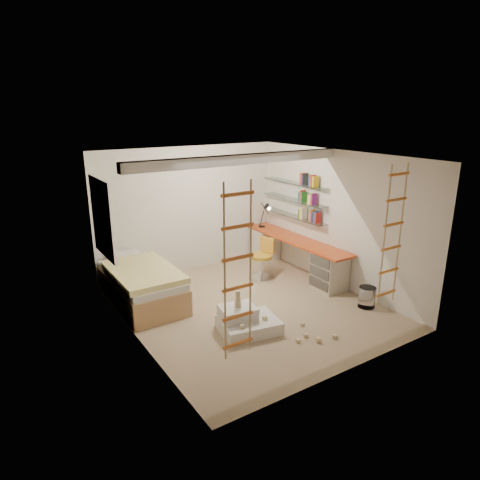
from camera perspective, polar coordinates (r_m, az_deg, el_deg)
floor at (r=7.54m, az=1.25°, el=-8.95°), size 4.50×4.50×0.00m
ceiling_beam at (r=7.06m, az=0.00°, el=10.68°), size 4.00×0.18×0.16m
window_frame at (r=7.54m, az=-17.83°, el=2.77°), size 0.06×1.15×1.35m
window_blind at (r=7.55m, az=-17.53°, el=2.82°), size 0.02×1.00×1.20m
rope_ladder_left at (r=4.91m, az=-0.29°, el=-4.41°), size 0.41×0.04×2.13m
rope_ladder_right at (r=6.68m, az=19.65°, el=0.47°), size 0.41×0.04×2.13m
waste_bin at (r=7.79m, az=16.56°, el=-7.31°), size 0.29×0.29×0.37m
desk at (r=8.98m, az=7.29°, el=-1.90°), size 0.56×2.80×0.75m
shelves at (r=8.99m, az=7.21°, el=5.36°), size 0.25×1.80×0.71m
bed at (r=7.80m, az=-12.99°, el=-5.81°), size 1.02×2.00×0.69m
task_lamp at (r=9.47m, az=3.52°, el=3.83°), size 0.14×0.36×0.57m
swivel_chair at (r=8.62m, az=2.97°, el=-3.26°), size 0.62×0.62×0.85m
play_platform at (r=6.75m, az=0.77°, el=-10.82°), size 0.99×0.83×0.39m
toy_blocks at (r=6.65m, az=4.74°, el=-10.53°), size 1.26×1.10×0.66m
books at (r=8.97m, az=7.23°, el=6.01°), size 0.14×0.58×0.92m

